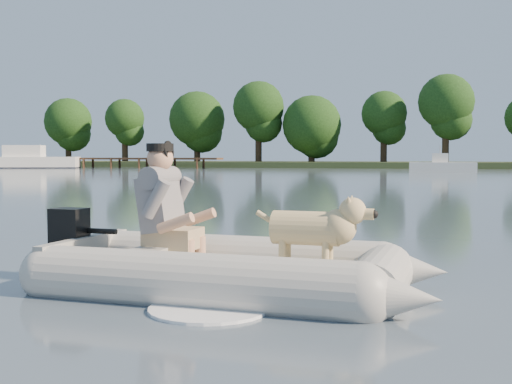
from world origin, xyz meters
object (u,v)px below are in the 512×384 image
(dock, at_px, (134,163))
(cabin_cruiser, at_px, (35,157))
(man, at_px, (163,200))
(motorboat, at_px, (443,160))
(dog, at_px, (306,234))
(dinghy, at_px, (232,223))

(dock, distance_m, cabin_cruiser, 9.59)
(man, bearing_deg, motorboat, 88.77)
(cabin_cruiser, bearing_deg, dog, -73.59)
(man, bearing_deg, dog, -0.00)
(cabin_cruiser, relative_size, motorboat, 1.75)
(dinghy, xyz_separation_m, dog, (0.68, 0.02, -0.08))
(motorboat, bearing_deg, cabin_cruiser, 170.92)
(dog, height_order, cabin_cruiser, cabin_cruiser)
(man, distance_m, cabin_cruiser, 60.42)
(dinghy, xyz_separation_m, man, (-0.73, 0.09, 0.19))
(motorboat, bearing_deg, dinghy, -93.91)
(dog, distance_m, motorboat, 43.64)
(man, bearing_deg, cabin_cruiser, 128.47)
(man, xyz_separation_m, cabin_cruiser, (-35.01, 49.24, 0.32))
(cabin_cruiser, bearing_deg, motorboat, -28.53)
(cabin_cruiser, height_order, motorboat, cabin_cruiser)
(dinghy, xyz_separation_m, motorboat, (2.53, 43.62, 0.33))
(man, height_order, dog, man)
(dinghy, relative_size, cabin_cruiser, 0.54)
(man, distance_m, dog, 1.43)
(dog, distance_m, cabin_cruiser, 61.31)
(dock, height_order, motorboat, motorboat)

